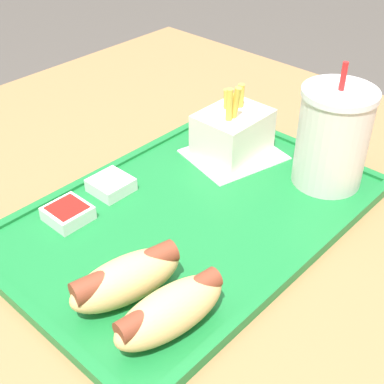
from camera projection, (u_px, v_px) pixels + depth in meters
name	position (u px, v px, depth m)	size (l,w,h in m)	color
food_tray	(192.00, 215.00, 0.66)	(0.46, 0.31, 0.01)	#197233
paper_napkin	(234.00, 155.00, 0.77)	(0.15, 0.13, 0.00)	white
soda_cup	(333.00, 137.00, 0.68)	(0.09, 0.09, 0.17)	silver
hot_dog_far	(170.00, 310.00, 0.50)	(0.13, 0.06, 0.05)	#DBB270
hot_dog_near	(126.00, 278.00, 0.53)	(0.13, 0.07, 0.05)	#DBB270
fries_carton	(233.00, 133.00, 0.75)	(0.10, 0.08, 0.11)	silver
sauce_cup_mayo	(108.00, 186.00, 0.69)	(0.05, 0.05, 0.02)	silver
sauce_cup_ketchup	(68.00, 213.00, 0.64)	(0.05, 0.05, 0.02)	silver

